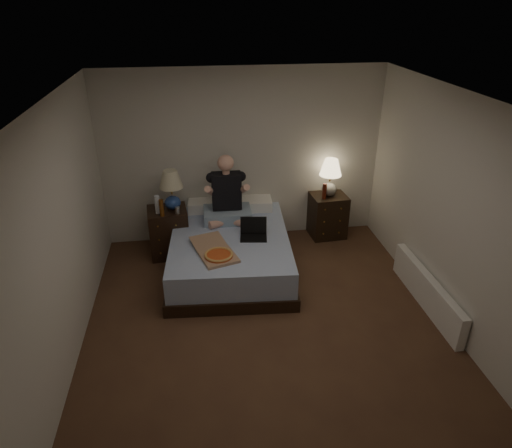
{
  "coord_description": "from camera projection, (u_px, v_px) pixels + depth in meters",
  "views": [
    {
      "loc": [
        -0.69,
        -3.96,
        3.34
      ],
      "look_at": [
        0.0,
        0.9,
        0.85
      ],
      "focal_mm": 32.0,
      "sensor_mm": 36.0,
      "label": 1
    }
  ],
  "objects": [
    {
      "name": "soda_can",
      "position": [
        177.0,
        210.0,
        6.11
      ],
      "size": [
        0.07,
        0.07,
        0.1
      ],
      "primitive_type": "cylinder",
      "color": "beige",
      "rests_on": "nightstand_left"
    },
    {
      "name": "wall_left",
      "position": [
        59.0,
        243.0,
        4.28
      ],
      "size": [
        0.0,
        4.5,
        2.5
      ],
      "primitive_type": "cube",
      "rotation": [
        1.57,
        0.0,
        1.57
      ],
      "color": "beige",
      "rests_on": "ground"
    },
    {
      "name": "wall_back",
      "position": [
        243.0,
        157.0,
        6.51
      ],
      "size": [
        4.0,
        0.0,
        2.5
      ],
      "primitive_type": "cube",
      "rotation": [
        1.57,
        0.0,
        0.0
      ],
      "color": "beige",
      "rests_on": "ground"
    },
    {
      "name": "beer_bottle_right",
      "position": [
        324.0,
        191.0,
        6.61
      ],
      "size": [
        0.06,
        0.06,
        0.23
      ],
      "primitive_type": "cylinder",
      "color": "#571A0C",
      "rests_on": "nightstand_right"
    },
    {
      "name": "lamp_left",
      "position": [
        172.0,
        190.0,
        6.14
      ],
      "size": [
        0.38,
        0.38,
        0.56
      ],
      "primitive_type": null,
      "rotation": [
        0.0,
        0.0,
        -0.21
      ],
      "color": "#294898",
      "rests_on": "nightstand_left"
    },
    {
      "name": "nightstand_left",
      "position": [
        169.0,
        232.0,
        6.4
      ],
      "size": [
        0.57,
        0.52,
        0.69
      ],
      "primitive_type": "cube",
      "rotation": [
        0.0,
        0.0,
        0.09
      ],
      "color": "black",
      "rests_on": "floor"
    },
    {
      "name": "bed",
      "position": [
        230.0,
        251.0,
        6.1
      ],
      "size": [
        1.66,
        2.13,
        0.51
      ],
      "primitive_type": "cube",
      "rotation": [
        0.0,
        0.0,
        -0.07
      ],
      "color": "#607FC1",
      "rests_on": "floor"
    },
    {
      "name": "wall_front",
      "position": [
        335.0,
        413.0,
        2.54
      ],
      "size": [
        4.0,
        0.0,
        2.5
      ],
      "primitive_type": "cube",
      "rotation": [
        -1.57,
        0.0,
        0.0
      ],
      "color": "beige",
      "rests_on": "ground"
    },
    {
      "name": "pizza_box",
      "position": [
        219.0,
        256.0,
        5.43
      ],
      "size": [
        0.6,
        0.84,
        0.08
      ],
      "primitive_type": null,
      "rotation": [
        0.0,
        0.0,
        0.29
      ],
      "color": "tan",
      "rests_on": "bed"
    },
    {
      "name": "laptop",
      "position": [
        254.0,
        230.0,
        5.85
      ],
      "size": [
        0.37,
        0.32,
        0.24
      ],
      "primitive_type": null,
      "rotation": [
        0.0,
        0.0,
        -0.14
      ],
      "color": "black",
      "rests_on": "bed"
    },
    {
      "name": "floor",
      "position": [
        267.0,
        328.0,
        5.1
      ],
      "size": [
        4.0,
        4.5,
        0.0
      ],
      "primitive_type": "cube",
      "color": "brown",
      "rests_on": "ground"
    },
    {
      "name": "radiator",
      "position": [
        427.0,
        291.0,
        5.37
      ],
      "size": [
        0.1,
        1.6,
        0.4
      ],
      "primitive_type": "cube",
      "color": "white",
      "rests_on": "floor"
    },
    {
      "name": "water_bottle",
      "position": [
        157.0,
        204.0,
        6.1
      ],
      "size": [
        0.07,
        0.07,
        0.25
      ],
      "primitive_type": "cylinder",
      "color": "white",
      "rests_on": "nightstand_left"
    },
    {
      "name": "beer_bottle_left",
      "position": [
        162.0,
        208.0,
        6.03
      ],
      "size": [
        0.06,
        0.06,
        0.23
      ],
      "primitive_type": "cylinder",
      "color": "#5F320D",
      "rests_on": "nightstand_left"
    },
    {
      "name": "lamp_right",
      "position": [
        330.0,
        178.0,
        6.63
      ],
      "size": [
        0.36,
        0.36,
        0.56
      ],
      "primitive_type": null,
      "rotation": [
        0.0,
        0.0,
        0.12
      ],
      "color": "gray",
      "rests_on": "nightstand_right"
    },
    {
      "name": "wall_right",
      "position": [
        457.0,
        216.0,
        4.78
      ],
      "size": [
        0.0,
        4.5,
        2.5
      ],
      "primitive_type": "cube",
      "rotation": [
        1.57,
        0.0,
        -1.57
      ],
      "color": "beige",
      "rests_on": "ground"
    },
    {
      "name": "nightstand_right",
      "position": [
        327.0,
        215.0,
        6.91
      ],
      "size": [
        0.54,
        0.49,
        0.66
      ],
      "primitive_type": "cube",
      "rotation": [
        0.0,
        0.0,
        0.07
      ],
      "color": "black",
      "rests_on": "floor"
    },
    {
      "name": "person",
      "position": [
        227.0,
        189.0,
        6.16
      ],
      "size": [
        0.67,
        0.53,
        0.93
      ],
      "primitive_type": null,
      "rotation": [
        0.0,
        0.0,
        -0.02
      ],
      "color": "black",
      "rests_on": "bed"
    },
    {
      "name": "ceiling",
      "position": [
        270.0,
        101.0,
        3.96
      ],
      "size": [
        4.0,
        4.5,
        0.0
      ],
      "primitive_type": "cube",
      "rotation": [
        3.14,
        0.0,
        0.0
      ],
      "color": "white",
      "rests_on": "ground"
    }
  ]
}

